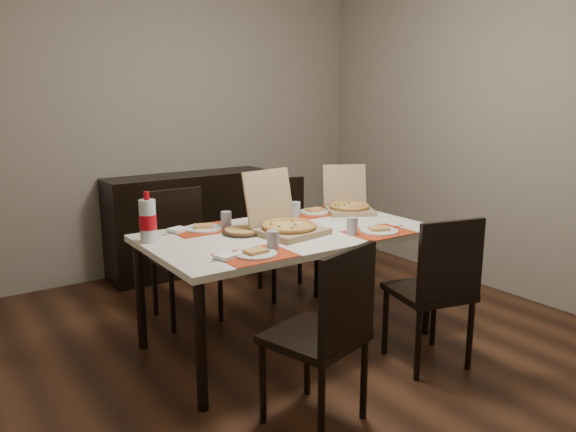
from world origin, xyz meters
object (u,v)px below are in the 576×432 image
at_px(dining_table, 288,241).
at_px(soda_bottle, 148,221).
at_px(chair_near_right, 436,286).
at_px(dip_bowl, 282,223).
at_px(chair_far_left, 182,248).
at_px(sideboard, 191,223).
at_px(chair_near_left, 327,329).
at_px(pizza_box_center, 286,224).
at_px(chair_far_right, 284,231).

bearing_deg(dining_table, soda_bottle, 163.10).
distance_m(chair_near_right, dip_bowl, 1.09).
xyz_separation_m(chair_near_right, chair_far_left, (-0.90, 1.59, 0.00)).
bearing_deg(chair_near_right, chair_far_left, 119.55).
relative_size(chair_far_left, dip_bowl, 8.06).
bearing_deg(sideboard, chair_near_left, -100.93).
relative_size(pizza_box_center, soda_bottle, 1.58).
relative_size(dining_table, dip_bowl, 15.60).
distance_m(chair_near_left, pizza_box_center, 1.00).
height_order(chair_far_left, pizza_box_center, pizza_box_center).
bearing_deg(pizza_box_center, chair_near_left, -112.26).
bearing_deg(sideboard, dip_bowl, -91.69).
distance_m(dining_table, chair_far_left, 0.90).
xyz_separation_m(chair_far_left, pizza_box_center, (0.35, -0.83, 0.30)).
relative_size(dining_table, soda_bottle, 5.91).
bearing_deg(soda_bottle, dip_bowl, -5.68).
height_order(sideboard, chair_far_left, chair_far_left).
xyz_separation_m(chair_near_right, chair_far_right, (0.01, 1.61, 0.00)).
bearing_deg(soda_bottle, chair_far_left, 51.02).
relative_size(chair_far_right, soda_bottle, 3.05).
xyz_separation_m(sideboard, pizza_box_center, (-0.15, -1.77, 0.36)).
xyz_separation_m(chair_near_left, soda_bottle, (-0.43, 1.17, 0.37)).
bearing_deg(sideboard, dining_table, -93.65).
relative_size(chair_far_left, soda_bottle, 3.05).
xyz_separation_m(sideboard, chair_far_right, (0.41, -0.92, 0.06)).
height_order(chair_near_left, pizza_box_center, pizza_box_center).
height_order(chair_near_left, soda_bottle, soda_bottle).
relative_size(sideboard, pizza_box_center, 3.13).
bearing_deg(chair_far_left, dip_bowl, -54.22).
bearing_deg(chair_far_left, dining_table, -63.81).
relative_size(sideboard, chair_near_left, 1.61).
bearing_deg(pizza_box_center, chair_far_right, 56.38).
distance_m(sideboard, chair_far_right, 1.01).
bearing_deg(pizza_box_center, dining_table, 37.72).
distance_m(sideboard, pizza_box_center, 1.81).
bearing_deg(soda_bottle, pizza_box_center, -19.72).
bearing_deg(chair_near_left, soda_bottle, 110.20).
bearing_deg(soda_bottle, chair_far_right, 22.59).
xyz_separation_m(dining_table, chair_far_left, (-0.39, 0.80, -0.17)).
bearing_deg(dip_bowl, chair_far_right, 54.89).
bearing_deg(chair_far_left, sideboard, 61.95).
height_order(sideboard, dining_table, sideboard).
xyz_separation_m(chair_near_left, chair_near_right, (0.91, 0.12, 0.00)).
relative_size(chair_near_left, chair_far_left, 1.00).
relative_size(chair_near_left, soda_bottle, 3.05).
bearing_deg(chair_near_left, sideboard, 79.07).
height_order(dining_table, chair_near_right, chair_near_right).
bearing_deg(chair_far_right, dip_bowl, -125.11).
distance_m(chair_near_left, chair_far_left, 1.71).
distance_m(dining_table, soda_bottle, 0.89).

